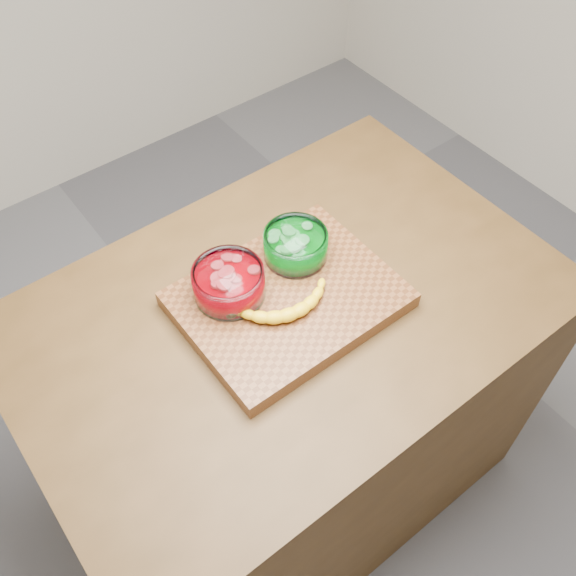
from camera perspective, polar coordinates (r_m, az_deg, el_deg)
ground at (r=2.18m, az=0.00°, el=-16.00°), size 3.50×3.50×0.00m
counter at (r=1.78m, az=0.00°, el=-10.36°), size 1.20×0.80×0.90m
cutting_board at (r=1.38m, az=0.00°, el=-1.04°), size 0.45×0.35×0.04m
bowl_red at (r=1.35m, az=-5.28°, el=0.44°), size 0.15×0.15×0.07m
bowl_green at (r=1.41m, az=0.68°, el=3.81°), size 0.14×0.14×0.07m
banana at (r=1.34m, az=-0.41°, el=-1.07°), size 0.24×0.14×0.03m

